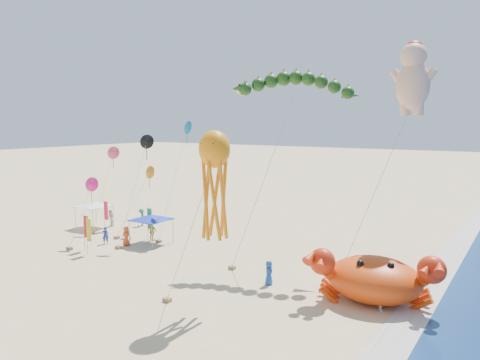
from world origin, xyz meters
name	(u,v)px	position (x,y,z in m)	size (l,w,h in m)	color
ground	(248,272)	(0.00, 0.00, 0.00)	(320.00, 320.00, 0.00)	#D1B784
foam_strip	(418,306)	(12.00, 0.00, 0.01)	(320.00, 320.00, 0.00)	silver
crab_inflatable	(374,278)	(9.52, -0.77, 1.52)	(7.85, 6.31, 3.44)	red
dragon_kite	(293,89)	(1.36, 4.37, 13.53)	(9.56, 7.13, 14.59)	#173C10
cherub_kite	(413,76)	(9.58, 6.88, 14.25)	(5.19, 4.45, 16.73)	#EFB892
octopus_kite	(214,177)	(1.86, -6.77, 7.88)	(4.22, 1.90, 10.55)	orange
canopy_blue	(151,217)	(-11.59, 2.08, 2.44)	(3.30, 3.30, 2.71)	gray
canopy_white	(94,204)	(-21.25, 3.77, 2.44)	(3.25, 3.25, 2.71)	gray
feather_flags	(108,222)	(-14.94, 0.05, 2.01)	(6.95, 6.70, 3.20)	gray
beachgoers	(157,233)	(-11.53, 2.78, 0.88)	(31.32, 9.87, 1.83)	#1B4C9F
small_kites	(136,164)	(-14.41, 3.14, 7.04)	(10.02, 10.17, 11.17)	#0E709F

